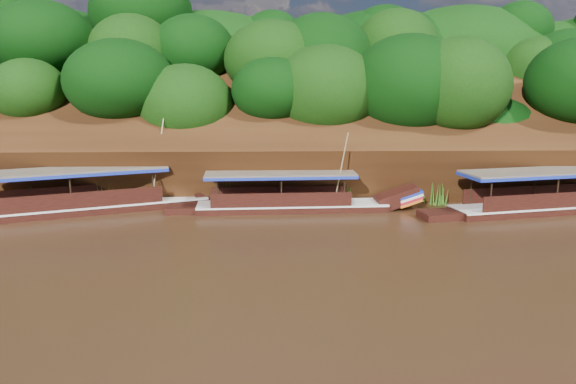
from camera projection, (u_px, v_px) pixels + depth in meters
name	position (u px, v px, depth m)	size (l,w,h in m)	color
ground	(338.00, 248.00, 27.65)	(160.00, 160.00, 0.00)	black
riverbank	(309.00, 149.00, 49.48)	(120.00, 30.06, 19.40)	#32190B
boat_0	(568.00, 201.00, 35.18)	(16.36, 5.36, 6.10)	black
boat_1	(304.00, 202.00, 35.30)	(14.19, 2.94, 5.47)	black
boat_2	(102.00, 201.00, 35.14)	(17.16, 8.33, 6.69)	black
reeds	(266.00, 192.00, 36.57)	(49.27, 2.43, 1.87)	#2E6018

